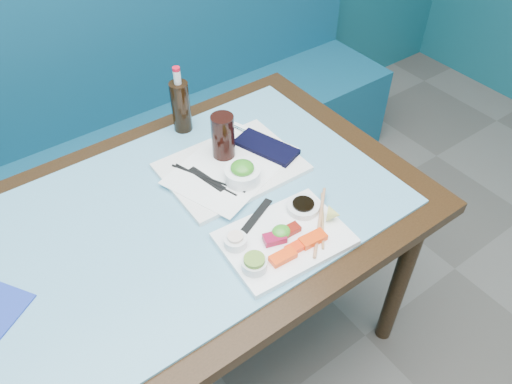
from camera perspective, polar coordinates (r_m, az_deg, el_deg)
booth_bench at (r=2.28m, az=-18.24°, el=3.40°), size 3.00×0.56×1.17m
dining_table at (r=1.49m, az=-8.36°, el=-4.90°), size 1.40×0.90×0.75m
glass_top at (r=1.43m, az=-8.72°, el=-2.59°), size 1.22×0.76×0.01m
sashimi_plate at (r=1.33m, az=3.28°, el=-5.37°), size 0.34×0.26×0.02m
salmon_left at (r=1.27m, az=3.09°, el=-7.41°), size 0.07×0.04×0.02m
salmon_mid at (r=1.30m, az=4.69°, el=-6.26°), size 0.06×0.03×0.01m
salmon_right at (r=1.32m, az=6.51°, el=-5.35°), size 0.08×0.04×0.02m
tuna_left at (r=1.31m, az=2.14°, el=-5.32°), size 0.07×0.05×0.02m
tuna_right at (r=1.34m, az=4.01°, el=-4.30°), size 0.05×0.03×0.02m
seaweed_garnish at (r=1.32m, az=2.88°, el=-4.57°), size 0.05×0.05×0.03m
ramekin_wasabi at (r=1.25m, az=-0.20°, el=-8.28°), size 0.07×0.07×0.03m
wasabi_fill at (r=1.24m, az=-0.20°, el=-7.73°), size 0.07×0.07×0.01m
ramekin_ginger at (r=1.30m, az=-2.36°, el=-5.65°), size 0.07×0.07×0.03m
ginger_fill at (r=1.29m, az=-2.38°, el=-5.16°), size 0.05×0.05×0.01m
soy_dish at (r=1.39m, az=5.40°, el=-1.69°), size 0.11×0.11×0.02m
soy_fill at (r=1.39m, az=5.44°, el=-1.34°), size 0.06×0.06×0.01m
lemon_wedge at (r=1.37m, az=8.88°, el=-2.53°), size 0.06×0.06×0.04m
chopstick_sleeve at (r=1.38m, az=0.08°, el=-2.69°), size 0.14×0.08×0.00m
wooden_chopstick_a at (r=1.37m, az=7.30°, el=-3.30°), size 0.20×0.18×0.01m
wooden_chopstick_b at (r=1.37m, az=7.61°, el=-3.15°), size 0.14×0.16×0.01m
serving_tray at (r=1.54m, az=-2.83°, el=2.84°), size 0.41×0.31×0.02m
paper_placemat at (r=1.53m, az=-2.85°, el=3.08°), size 0.44×0.37×0.00m
seaweed_bowl at (r=1.47m, az=-1.56°, el=1.99°), size 0.13×0.13×0.04m
seaweed_salad at (r=1.45m, az=-1.58°, el=2.78°), size 0.08×0.08×0.04m
cola_glass at (r=1.53m, az=-3.79°, el=6.35°), size 0.09×0.09×0.15m
navy_pouch at (r=1.59m, az=1.19°, el=5.15°), size 0.15×0.22×0.02m
fork at (r=1.65m, az=-1.18°, el=6.87°), size 0.04×0.10×0.01m
black_chopstick_a at (r=1.49m, az=-5.79°, el=1.44°), size 0.08×0.22×0.01m
black_chopstick_b at (r=1.49m, az=-5.53°, el=1.58°), size 0.12×0.23×0.01m
tray_sleeve at (r=1.49m, az=-5.65°, el=1.47°), size 0.05×0.14×0.00m
cola_bottle_body at (r=1.67m, az=-8.58°, el=9.61°), size 0.07×0.07×0.18m
cola_bottle_neck at (r=1.61m, az=-9.00°, el=12.86°), size 0.03×0.03×0.05m
cola_bottle_cap at (r=1.60m, az=-9.11°, el=13.72°), size 0.03×0.03×0.01m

